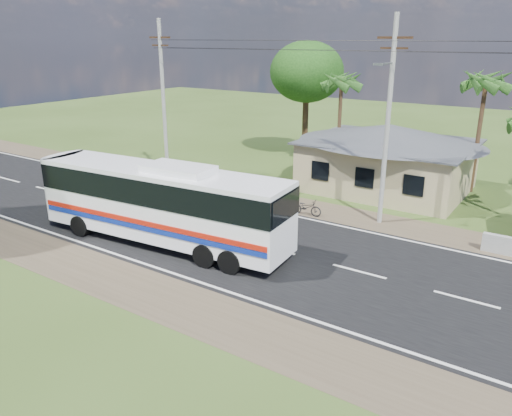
{
  "coord_description": "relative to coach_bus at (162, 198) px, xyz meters",
  "views": [
    {
      "loc": [
        11.74,
        -19.11,
        9.84
      ],
      "look_at": [
        -1.64,
        1.0,
        1.53
      ],
      "focal_mm": 35.0,
      "sensor_mm": 36.0,
      "label": 1
    }
  ],
  "objects": [
    {
      "name": "motorcycle",
      "position": [
        3.93,
        7.65,
        -1.89
      ],
      "size": [
        1.91,
        0.83,
        0.97
      ],
      "primitive_type": "imported",
      "rotation": [
        0.0,
        0.0,
        1.67
      ],
      "color": "black",
      "rests_on": "ground"
    },
    {
      "name": "utility_poles",
      "position": [
        7.58,
        8.88,
        3.39
      ],
      "size": [
        32.8,
        2.22,
        11.0
      ],
      "color": "#9E9E99",
      "rests_on": "ground"
    },
    {
      "name": "palm_far",
      "position": [
        0.91,
        18.39,
        4.3
      ],
      "size": [
        2.8,
        2.8,
        7.7
      ],
      "color": "#47301E",
      "rests_on": "ground"
    },
    {
      "name": "tree_behind_house",
      "position": [
        -3.09,
        20.39,
        4.74
      ],
      "size": [
        6.0,
        6.0,
        9.61
      ],
      "color": "#47301E",
      "rests_on": "ground"
    },
    {
      "name": "ground",
      "position": [
        4.91,
        2.39,
        -2.38
      ],
      "size": [
        120.0,
        120.0,
        0.0
      ],
      "primitive_type": "plane",
      "color": "#334819",
      "rests_on": "ground"
    },
    {
      "name": "coach_bus",
      "position": [
        0.0,
        0.0,
        0.0
      ],
      "size": [
        13.59,
        3.97,
        4.16
      ],
      "rotation": [
        0.0,
        0.0,
        0.09
      ],
      "color": "white",
      "rests_on": "ground"
    },
    {
      "name": "house",
      "position": [
        5.91,
        15.39,
        0.26
      ],
      "size": [
        12.4,
        10.0,
        5.0
      ],
      "color": "tan",
      "rests_on": "ground"
    },
    {
      "name": "road",
      "position": [
        4.91,
        2.39,
        -2.37
      ],
      "size": [
        120.0,
        16.0,
        0.03
      ],
      "color": "black",
      "rests_on": "ground"
    },
    {
      "name": "palm_mid",
      "position": [
        10.91,
        17.89,
        4.78
      ],
      "size": [
        2.8,
        2.8,
        8.2
      ],
      "color": "#47301E",
      "rests_on": "ground"
    }
  ]
}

